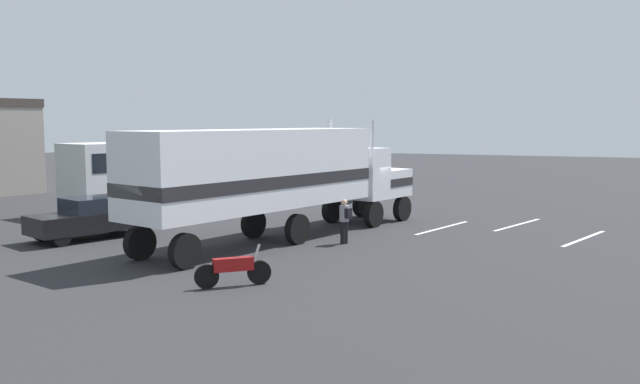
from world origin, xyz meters
The scene contains 9 objects.
ground_plane centered at (0.00, 0.00, 0.00)m, with size 120.00×120.00×0.00m, color #2D2D30.
lane_stripe_near centered at (-0.58, -3.50, 0.01)m, with size 4.40×0.16×0.01m, color silver.
lane_stripe_mid centered at (1.42, -6.34, 0.01)m, with size 4.40×0.16×0.01m, color silver.
lane_stripe_far centered at (-1.14, -9.01, 0.01)m, with size 4.40×0.16×0.01m, color silver.
semi_truck centered at (-5.73, 1.70, 2.52)m, with size 14.26×6.53×4.50m.
person_bystander centered at (-5.48, -0.89, 0.89)m, with size 0.39×0.48×1.63m.
parked_bus centered at (1.20, 11.23, 2.07)m, with size 11.26×5.71×3.40m.
parked_car centered at (-7.98, 8.43, 0.81)m, with size 4.75×3.29×1.57m.
motorcycle centered at (-12.53, -0.21, 0.48)m, with size 1.49×1.63×1.12m.
Camera 1 is at (-28.25, -8.94, 4.49)m, focal length 37.78 mm.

